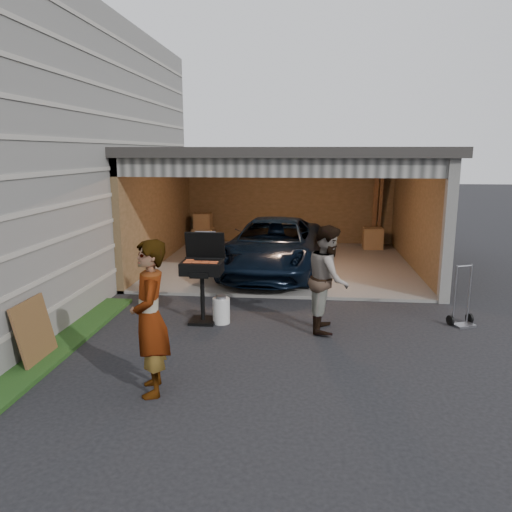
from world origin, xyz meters
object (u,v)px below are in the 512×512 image
Objects in this scene: minivan at (273,248)px; hand_truck at (462,314)px; propane_tank at (221,311)px; plywood_panel at (35,332)px; man at (328,278)px; bbq_grill at (202,270)px; woman at (150,318)px.

minivan is 4.63m from hand_truck.
propane_tank is 0.49× the size of plywood_panel.
man is 1.67× the size of hand_truck.
man is 1.93× the size of plywood_panel.
minivan is 6.03m from plywood_panel.
plywood_panel reaches higher than propane_tank.
propane_tank is at bearing -7.44° from bbq_grill.
plywood_panel is (-2.24, -1.82, 0.22)m from propane_tank.
woman reaches higher than man.
bbq_grill is 4.35m from hand_truck.
plywood_panel is at bearing -113.33° from minivan.
minivan is 2.40× the size of woman.
plywood_panel is 6.57m from hand_truck.
bbq_grill is 2.71m from plywood_panel.
plywood_panel is at bearing 115.63° from man.
hand_truck is (2.23, 0.43, -0.65)m from man.
bbq_grill reaches higher than plywood_panel.
man reaches higher than hand_truck.
hand_truck is (3.34, -3.18, -0.42)m from minivan.
woman is 3.20m from man.
woman reaches higher than plywood_panel.
plywood_panel is (-1.84, 0.68, -0.49)m from woman.
woman reaches higher than bbq_grill.
hand_truck reaches higher than plywood_panel.
minivan is at bearing 19.77° from man.
hand_truck is at bearing 4.31° from propane_tank.
man is 2.07m from bbq_grill.
bbq_grill is at bearing 160.57° from woman.
man is at bearing 22.96° from plywood_panel.
man is 1.14× the size of bbq_grill.
bbq_grill is 1.69× the size of plywood_panel.
man is 4.35m from plywood_panel.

